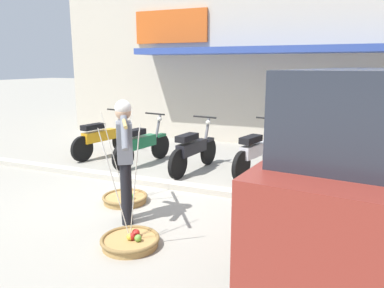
{
  "coord_description": "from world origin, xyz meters",
  "views": [
    {
      "loc": [
        2.8,
        -4.93,
        2.14
      ],
      "look_at": [
        0.43,
        0.6,
        0.85
      ],
      "focal_mm": 34.52,
      "sensor_mm": 36.0,
      "label": 1
    }
  ],
  "objects_px": {
    "motorcycle_nearest_shop": "(102,138)",
    "fruit_vendor": "(125,153)",
    "fruit_basket_right_side": "(125,198)",
    "fruit_basket_left_side": "(130,240)",
    "motorcycle_end_of_row": "(256,152)",
    "motorcycle_second_in_row": "(142,144)",
    "motorcycle_third_in_row": "(193,150)"
  },
  "relations": [
    {
      "from": "motorcycle_nearest_shop",
      "to": "fruit_vendor",
      "type": "bearing_deg",
      "value": -48.59
    },
    {
      "from": "fruit_basket_right_side",
      "to": "fruit_vendor",
      "type": "bearing_deg",
      "value": -54.66
    },
    {
      "from": "fruit_basket_left_side",
      "to": "fruit_vendor",
      "type": "bearing_deg",
      "value": 125.75
    },
    {
      "from": "fruit_basket_left_side",
      "to": "motorcycle_end_of_row",
      "type": "xyz_separation_m",
      "value": [
        0.67,
        3.56,
        0.38
      ]
    },
    {
      "from": "motorcycle_nearest_shop",
      "to": "fruit_basket_left_side",
      "type": "bearing_deg",
      "value": -49.49
    },
    {
      "from": "fruit_basket_left_side",
      "to": "motorcycle_second_in_row",
      "type": "relative_size",
      "value": 0.8
    },
    {
      "from": "fruit_vendor",
      "to": "motorcycle_end_of_row",
      "type": "distance_m",
      "value": 3.2
    },
    {
      "from": "motorcycle_nearest_shop",
      "to": "motorcycle_third_in_row",
      "type": "bearing_deg",
      "value": -7.37
    },
    {
      "from": "fruit_basket_right_side",
      "to": "motorcycle_third_in_row",
      "type": "bearing_deg",
      "value": 81.19
    },
    {
      "from": "motorcycle_second_in_row",
      "to": "fruit_basket_right_side",
      "type": "bearing_deg",
      "value": -66.07
    },
    {
      "from": "motorcycle_third_in_row",
      "to": "motorcycle_end_of_row",
      "type": "distance_m",
      "value": 1.26
    },
    {
      "from": "fruit_vendor",
      "to": "motorcycle_third_in_row",
      "type": "height_order",
      "value": "fruit_vendor"
    },
    {
      "from": "motorcycle_third_in_row",
      "to": "motorcycle_end_of_row",
      "type": "xyz_separation_m",
      "value": [
        1.22,
        0.31,
        0.0
      ]
    },
    {
      "from": "motorcycle_nearest_shop",
      "to": "motorcycle_end_of_row",
      "type": "relative_size",
      "value": 1.01
    },
    {
      "from": "fruit_basket_right_side",
      "to": "motorcycle_nearest_shop",
      "type": "bearing_deg",
      "value": 132.82
    },
    {
      "from": "motorcycle_nearest_shop",
      "to": "motorcycle_second_in_row",
      "type": "bearing_deg",
      "value": -12.18
    },
    {
      "from": "fruit_basket_right_side",
      "to": "motorcycle_nearest_shop",
      "type": "relative_size",
      "value": 0.81
    },
    {
      "from": "fruit_basket_left_side",
      "to": "fruit_basket_right_side",
      "type": "xyz_separation_m",
      "value": [
        -0.87,
        1.21,
        -0.0
      ]
    },
    {
      "from": "motorcycle_end_of_row",
      "to": "motorcycle_third_in_row",
      "type": "bearing_deg",
      "value": -165.69
    },
    {
      "from": "fruit_basket_right_side",
      "to": "fruit_basket_left_side",
      "type": "bearing_deg",
      "value": -54.46
    },
    {
      "from": "fruit_vendor",
      "to": "motorcycle_end_of_row",
      "type": "xyz_separation_m",
      "value": [
        1.11,
        2.95,
        -0.52
      ]
    },
    {
      "from": "fruit_vendor",
      "to": "motorcycle_end_of_row",
      "type": "bearing_deg",
      "value": 69.43
    },
    {
      "from": "fruit_vendor",
      "to": "motorcycle_end_of_row",
      "type": "height_order",
      "value": "fruit_vendor"
    },
    {
      "from": "motorcycle_second_in_row",
      "to": "motorcycle_end_of_row",
      "type": "bearing_deg",
      "value": 6.03
    },
    {
      "from": "fruit_basket_left_side",
      "to": "motorcycle_nearest_shop",
      "type": "bearing_deg",
      "value": 130.51
    },
    {
      "from": "fruit_vendor",
      "to": "motorcycle_nearest_shop",
      "type": "xyz_separation_m",
      "value": [
        -2.61,
        2.96,
        -0.52
      ]
    },
    {
      "from": "fruit_vendor",
      "to": "motorcycle_end_of_row",
      "type": "relative_size",
      "value": 0.95
    },
    {
      "from": "fruit_vendor",
      "to": "fruit_basket_right_side",
      "type": "height_order",
      "value": "fruit_vendor"
    },
    {
      "from": "fruit_vendor",
      "to": "motorcycle_second_in_row",
      "type": "distance_m",
      "value": 3.06
    },
    {
      "from": "motorcycle_nearest_shop",
      "to": "motorcycle_end_of_row",
      "type": "xyz_separation_m",
      "value": [
        3.72,
        -0.01,
        0.0
      ]
    },
    {
      "from": "fruit_vendor",
      "to": "motorcycle_third_in_row",
      "type": "relative_size",
      "value": 0.93
    },
    {
      "from": "motorcycle_end_of_row",
      "to": "motorcycle_second_in_row",
      "type": "bearing_deg",
      "value": -173.97
    }
  ]
}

